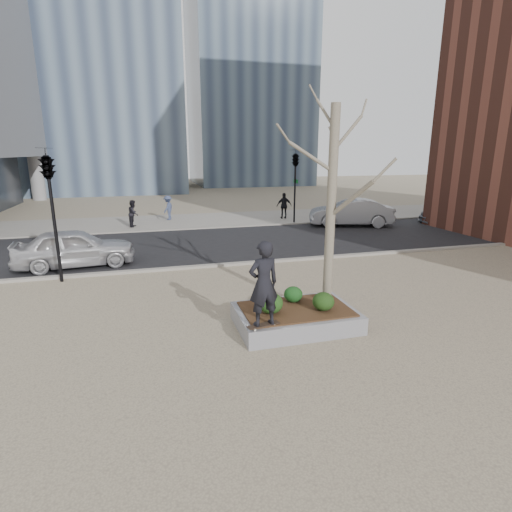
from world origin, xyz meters
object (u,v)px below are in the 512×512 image
object	(u,v)px
planter	(295,318)
skateboarder	(264,284)
skateboard	(263,326)
police_car	(75,248)

from	to	relation	value
planter	skateboarder	size ratio (longest dim) A/B	1.53
skateboarder	planter	bearing A→B (deg)	-153.12
planter	skateboard	size ratio (longest dim) A/B	3.85
skateboard	police_car	distance (m)	9.71
skateboarder	police_car	xyz separation A→B (m)	(-5.17, 8.22, -0.74)
police_car	skateboarder	bearing A→B (deg)	-153.82
skateboarder	police_car	bearing A→B (deg)	-67.05
planter	police_car	size ratio (longest dim) A/B	0.68
planter	skateboarder	distance (m)	1.87
skateboarder	police_car	size ratio (longest dim) A/B	0.45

